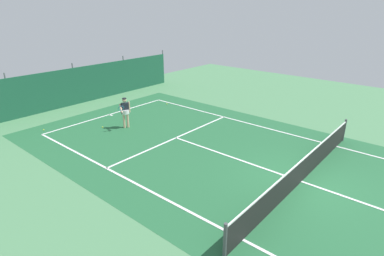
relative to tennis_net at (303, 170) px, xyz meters
name	(u,v)px	position (x,y,z in m)	size (l,w,h in m)	color
ground_plane	(301,182)	(0.00, 0.00, -0.51)	(36.00, 36.00, 0.00)	#4C8456
court_surface	(301,181)	(0.00, 0.00, -0.51)	(11.02, 26.60, 0.01)	#236038
tennis_net	(303,170)	(0.00, 0.00, 0.00)	(10.12, 0.10, 1.10)	black
back_fence	(73,93)	(0.00, 15.87, 0.16)	(16.30, 0.98, 2.70)	#195138
tennis_player	(125,111)	(-0.69, 9.42, 0.45)	(0.85, 0.63, 1.64)	#D8AD8C
tennis_ball_near_player	(44,130)	(-3.78, 12.40, -0.48)	(0.07, 0.07, 0.07)	#CCDB33
tennis_ball_midcourt	(103,127)	(-1.53, 10.38, -0.48)	(0.07, 0.07, 0.07)	#CCDB33
tennis_ball_by_sideline	(167,104)	(3.74, 10.74, -0.48)	(0.07, 0.07, 0.07)	#CCDB33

